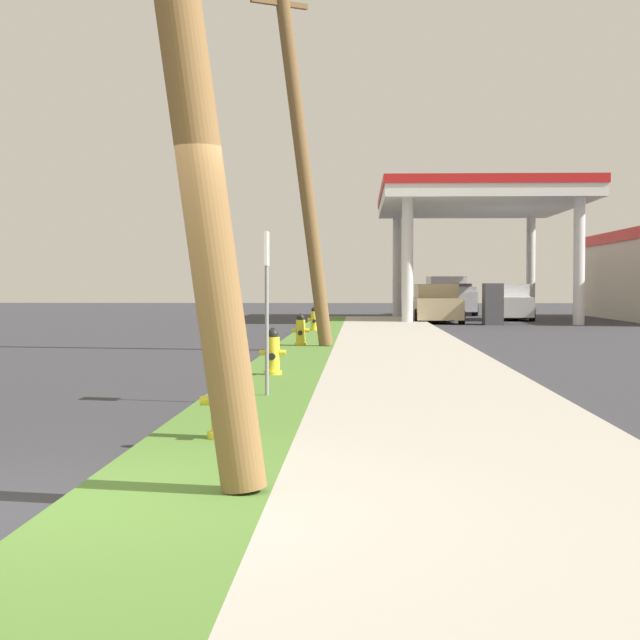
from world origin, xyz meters
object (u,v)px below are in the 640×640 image
object	(u,v)px
fire_hydrant_fourth	(314,320)
fire_hydrant_nearest	(223,403)
street_sign_post	(267,278)
car_tan_by_far_pump	(435,305)
utility_pole_midground	(302,160)
car_white_by_near_pump	(509,303)
fire_hydrant_second	(273,354)
fire_hydrant_third	(301,331)
truck_silver_at_forecourt	(449,297)

from	to	relation	value
fire_hydrant_fourth	fire_hydrant_nearest	bearing A→B (deg)	-89.64
street_sign_post	car_tan_by_far_pump	xyz separation A→B (m)	(4.27, 28.94, -0.91)
fire_hydrant_fourth	utility_pole_midground	size ratio (longest dim) A/B	0.09
utility_pole_midground	car_tan_by_far_pump	xyz separation A→B (m)	(4.39, 18.40, -3.70)
car_white_by_near_pump	fire_hydrant_nearest	bearing A→B (deg)	-102.15
street_sign_post	car_white_by_near_pump	xyz separation A→B (m)	(7.71, 32.44, -0.91)
fire_hydrant_second	fire_hydrant_third	bearing A→B (deg)	90.09
car_white_by_near_pump	truck_silver_at_forecourt	distance (m)	7.95
street_sign_post	fire_hydrant_third	bearing A→B (deg)	91.03
fire_hydrant_third	car_tan_by_far_pump	bearing A→B (deg)	75.93
fire_hydrant_fourth	utility_pole_midground	xyz separation A→B (m)	(0.10, -8.41, 3.97)
fire_hydrant_second	truck_silver_at_forecourt	xyz separation A→B (m)	(5.94, 37.04, 0.47)
fire_hydrant_third	fire_hydrant_fourth	xyz separation A→B (m)	(-0.02, 7.82, 0.00)
fire_hydrant_fourth	street_sign_post	bearing A→B (deg)	-89.34
car_white_by_near_pump	car_tan_by_far_pump	world-z (taller)	same
fire_hydrant_third	street_sign_post	xyz separation A→B (m)	(0.20, -11.12, 1.19)
fire_hydrant_second	fire_hydrant_fourth	world-z (taller)	same
car_tan_by_far_pump	fire_hydrant_second	bearing A→B (deg)	-99.78
fire_hydrant_nearest	utility_pole_midground	xyz separation A→B (m)	(-0.04, 14.30, 3.97)
fire_hydrant_second	utility_pole_midground	distance (m)	8.43
fire_hydrant_fourth	car_tan_by_far_pump	size ratio (longest dim) A/B	0.16
fire_hydrant_nearest	car_white_by_near_pump	world-z (taller)	car_white_by_near_pump
street_sign_post	truck_silver_at_forecourt	xyz separation A→B (m)	(5.75, 40.14, -0.72)
utility_pole_midground	truck_silver_at_forecourt	size ratio (longest dim) A/B	1.53
fire_hydrant_second	fire_hydrant_third	world-z (taller)	same
fire_hydrant_fourth	truck_silver_at_forecourt	xyz separation A→B (m)	(5.97, 21.20, 0.47)
street_sign_post	car_white_by_near_pump	size ratio (longest dim) A/B	0.46
street_sign_post	truck_silver_at_forecourt	size ratio (longest dim) A/B	0.38
fire_hydrant_second	truck_silver_at_forecourt	world-z (taller)	truck_silver_at_forecourt
fire_hydrant_fourth	truck_silver_at_forecourt	bearing A→B (deg)	74.27
fire_hydrant_nearest	truck_silver_at_forecourt	distance (m)	44.29
fire_hydrant_second	car_white_by_near_pump	xyz separation A→B (m)	(7.90, 29.34, 0.28)
car_tan_by_far_pump	truck_silver_at_forecourt	bearing A→B (deg)	82.45
street_sign_post	utility_pole_midground	bearing A→B (deg)	90.66
car_tan_by_far_pump	truck_silver_at_forecourt	world-z (taller)	truck_silver_at_forecourt
fire_hydrant_nearest	truck_silver_at_forecourt	size ratio (longest dim) A/B	0.13
street_sign_post	fire_hydrant_second	bearing A→B (deg)	93.43
car_white_by_near_pump	truck_silver_at_forecourt	world-z (taller)	truck_silver_at_forecourt
car_white_by_near_pump	fire_hydrant_fourth	bearing A→B (deg)	-120.45
fire_hydrant_second	utility_pole_midground	xyz separation A→B (m)	(0.06, 7.43, 3.97)
street_sign_post	car_white_by_near_pump	world-z (taller)	street_sign_post
car_tan_by_far_pump	utility_pole_midground	bearing A→B (deg)	-103.41
fire_hydrant_second	street_sign_post	size ratio (longest dim) A/B	0.35
fire_hydrant_fourth	truck_silver_at_forecourt	world-z (taller)	truck_silver_at_forecourt
fire_hydrant_fourth	street_sign_post	size ratio (longest dim) A/B	0.35
truck_silver_at_forecourt	car_white_by_near_pump	bearing A→B (deg)	-75.70
fire_hydrant_second	fire_hydrant_fourth	bearing A→B (deg)	90.12
street_sign_post	car_tan_by_far_pump	size ratio (longest dim) A/B	0.47
fire_hydrant_fourth	fire_hydrant_third	bearing A→B (deg)	-89.85
fire_hydrant_second	fire_hydrant_third	xyz separation A→B (m)	(-0.01, 8.02, 0.00)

